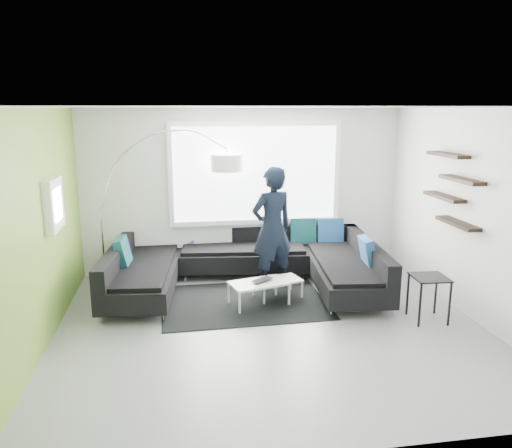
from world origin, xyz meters
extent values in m
plane|color=gray|center=(0.00, 0.00, 0.00)|extent=(5.50, 5.50, 0.00)
cube|color=silver|center=(0.00, 2.50, 1.40)|extent=(5.50, 0.04, 2.80)
cube|color=silver|center=(0.00, -2.50, 1.40)|extent=(5.50, 0.04, 2.80)
cube|color=silver|center=(-2.75, 0.00, 1.40)|extent=(0.04, 5.00, 2.80)
cube|color=silver|center=(2.75, 0.00, 1.40)|extent=(0.04, 5.00, 2.80)
cube|color=silver|center=(0.00, 0.00, 2.80)|extent=(5.50, 5.00, 0.04)
cube|color=#6B9E33|center=(-2.74, 0.00, 1.40)|extent=(0.01, 5.00, 2.80)
cube|color=white|center=(0.20, 2.46, 1.70)|extent=(2.96, 0.06, 1.68)
cube|color=white|center=(-2.68, 0.60, 1.60)|extent=(0.12, 0.66, 0.66)
cube|color=black|center=(2.64, 0.40, 1.70)|extent=(0.20, 1.24, 0.95)
cube|color=black|center=(-0.14, 1.42, 0.21)|extent=(4.31, 2.92, 0.43)
cube|color=black|center=(-0.14, 1.42, 0.59)|extent=(4.31, 2.92, 0.32)
cube|color=navy|center=(-0.14, 1.42, 0.65)|extent=(3.65, 0.58, 0.45)
cube|color=black|center=(-0.23, 0.90, 0.01)|extent=(2.41, 1.77, 0.01)
cube|color=silver|center=(0.14, 0.89, 0.17)|extent=(1.17, 0.86, 0.34)
cube|color=black|center=(2.13, -0.11, 0.31)|extent=(0.47, 0.47, 0.61)
imported|color=black|center=(0.30, 1.45, 0.97)|extent=(1.01, 0.92, 1.93)
imported|color=black|center=(0.07, 0.78, 0.36)|extent=(0.57, 0.57, 0.03)
camera|label=1|loc=(-1.15, -5.93, 2.78)|focal=35.00mm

